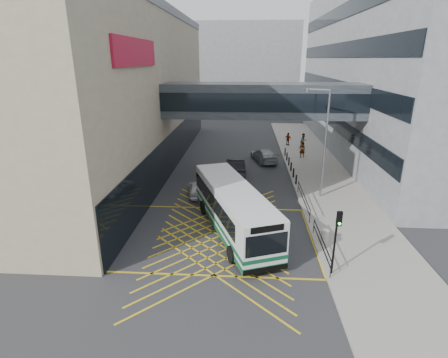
% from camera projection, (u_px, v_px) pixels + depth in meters
% --- Properties ---
extents(ground, '(120.00, 120.00, 0.00)m').
position_uv_depth(ground, '(220.00, 236.00, 23.09)').
color(ground, '#333335').
extents(building_whsmith, '(24.17, 42.00, 16.00)m').
position_uv_depth(building_whsmith, '(61.00, 90.00, 36.64)').
color(building_whsmith, tan).
rests_on(building_whsmith, ground).
extents(building_right, '(24.09, 44.00, 20.00)m').
position_uv_depth(building_right, '(438.00, 68.00, 41.00)').
color(building_right, gray).
rests_on(building_right, ground).
extents(building_far, '(28.00, 16.00, 18.00)m').
position_uv_depth(building_far, '(231.00, 68.00, 76.84)').
color(building_far, gray).
rests_on(building_far, ground).
extents(skybridge, '(20.00, 4.10, 3.00)m').
position_uv_depth(skybridge, '(262.00, 100.00, 31.77)').
color(skybridge, '#30353A').
rests_on(skybridge, ground).
extents(pavement, '(6.00, 54.00, 0.16)m').
position_uv_depth(pavement, '(316.00, 169.00, 36.66)').
color(pavement, gray).
rests_on(pavement, ground).
extents(box_junction, '(12.00, 9.00, 0.01)m').
position_uv_depth(box_junction, '(220.00, 236.00, 23.08)').
color(box_junction, gold).
rests_on(box_junction, ground).
extents(bus, '(6.32, 11.49, 3.17)m').
position_uv_depth(bus, '(233.00, 207.00, 23.32)').
color(bus, silver).
rests_on(bus, ground).
extents(car_white, '(2.32, 4.19, 1.26)m').
position_uv_depth(car_white, '(197.00, 188.00, 29.72)').
color(car_white, silver).
rests_on(car_white, ground).
extents(car_dark, '(2.52, 5.31, 1.61)m').
position_uv_depth(car_dark, '(235.00, 166.00, 35.25)').
color(car_dark, black).
rests_on(car_dark, ground).
extents(car_silver, '(3.35, 5.30, 1.53)m').
position_uv_depth(car_silver, '(264.00, 155.00, 39.50)').
color(car_silver, gray).
rests_on(car_silver, ground).
extents(traffic_light, '(0.28, 0.44, 3.72)m').
position_uv_depth(traffic_light, '(337.00, 234.00, 17.92)').
color(traffic_light, black).
rests_on(traffic_light, pavement).
extents(street_lamp, '(1.94, 0.89, 8.74)m').
position_uv_depth(street_lamp, '(323.00, 138.00, 27.81)').
color(street_lamp, slate).
rests_on(street_lamp, pavement).
extents(litter_bin, '(0.48, 0.48, 0.84)m').
position_uv_depth(litter_bin, '(325.00, 236.00, 21.84)').
color(litter_bin, '#ADA89E').
rests_on(litter_bin, pavement).
extents(kerb_railings, '(0.05, 12.54, 1.00)m').
position_uv_depth(kerb_railings, '(311.00, 215.00, 24.10)').
color(kerb_railings, black).
rests_on(kerb_railings, pavement).
extents(bollards, '(0.14, 10.14, 0.90)m').
position_uv_depth(bollards, '(290.00, 164.00, 36.65)').
color(bollards, black).
rests_on(bollards, pavement).
extents(pedestrian_a, '(0.81, 0.64, 1.82)m').
position_uv_depth(pedestrian_a, '(302.00, 150.00, 40.47)').
color(pedestrian_a, gray).
rests_on(pedestrian_a, pavement).
extents(pedestrian_b, '(1.11, 0.92, 1.96)m').
position_uv_depth(pedestrian_b, '(303.00, 141.00, 44.41)').
color(pedestrian_b, gray).
rests_on(pedestrian_b, pavement).
extents(pedestrian_c, '(1.07, 0.98, 1.67)m').
position_uv_depth(pedestrian_c, '(288.00, 139.00, 46.21)').
color(pedestrian_c, gray).
rests_on(pedestrian_c, pavement).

